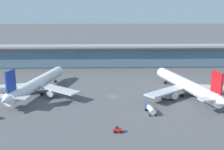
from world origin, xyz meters
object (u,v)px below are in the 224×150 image
(airliner_centre_stand, at_px, (187,85))
(service_truck_near_nose_grey, at_px, (169,96))
(airliner_left_stand, at_px, (37,84))
(safety_cone_alpha, at_px, (59,109))
(service_truck_by_tail_red, at_px, (118,130))
(service_truck_under_wing_blue, at_px, (150,109))

(airliner_centre_stand, height_order, service_truck_near_nose_grey, airliner_centre_stand)
(airliner_left_stand, xyz_separation_m, airliner_centre_stand, (69.25, -4.41, 0.00))
(airliner_left_stand, relative_size, airliner_centre_stand, 1.00)
(airliner_centre_stand, bearing_deg, safety_cone_alpha, -163.68)
(service_truck_by_tail_red, bearing_deg, airliner_centre_stand, 48.86)
(service_truck_by_tail_red, bearing_deg, service_truck_under_wing_blue, 51.44)
(service_truck_near_nose_grey, bearing_deg, service_truck_under_wing_blue, -123.34)
(service_truck_near_nose_grey, xyz_separation_m, service_truck_under_wing_blue, (-10.90, -16.56, 0.02))
(service_truck_near_nose_grey, bearing_deg, service_truck_by_tail_red, -126.05)
(service_truck_under_wing_blue, bearing_deg, safety_cone_alpha, 171.86)
(airliner_left_stand, bearing_deg, service_truck_near_nose_grey, -8.90)
(service_truck_under_wing_blue, bearing_deg, service_truck_near_nose_grey, 56.66)
(service_truck_under_wing_blue, distance_m, safety_cone_alpha, 36.34)
(safety_cone_alpha, bearing_deg, service_truck_by_tail_red, -43.91)
(airliner_centre_stand, height_order, service_truck_under_wing_blue, airliner_centre_stand)
(airliner_centre_stand, bearing_deg, service_truck_by_tail_red, -131.14)
(airliner_centre_stand, relative_size, safety_cone_alpha, 85.73)
(service_truck_under_wing_blue, height_order, safety_cone_alpha, service_truck_under_wing_blue)
(service_truck_near_nose_grey, height_order, safety_cone_alpha, service_truck_near_nose_grey)
(airliner_left_stand, xyz_separation_m, service_truck_near_nose_grey, (60.03, -9.40, -3.40))
(service_truck_under_wing_blue, relative_size, service_truck_by_tail_red, 2.92)
(airliner_left_stand, xyz_separation_m, service_truck_under_wing_blue, (49.14, -25.97, -3.38))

